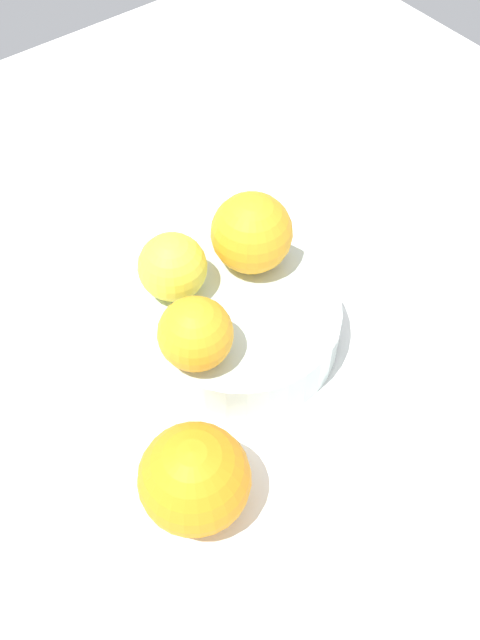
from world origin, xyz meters
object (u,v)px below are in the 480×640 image
(fruit_bowl, at_px, (240,324))
(orange_in_bowl_1, at_px, (195,334))
(orange_in_bowl_0, at_px, (252,233))
(orange_in_bowl_2, at_px, (172,267))
(side_plate, at_px, (428,534))
(orange_loose_0, at_px, (195,479))

(fruit_bowl, bearing_deg, orange_in_bowl_1, -71.64)
(orange_in_bowl_0, relative_size, orange_in_bowl_1, 1.19)
(orange_in_bowl_2, relative_size, side_plate, 0.45)
(orange_in_bowl_1, distance_m, orange_loose_0, 0.12)
(orange_in_bowl_2, bearing_deg, side_plate, 6.48)
(orange_in_bowl_0, distance_m, side_plate, 0.29)
(fruit_bowl, height_order, orange_loose_0, orange_loose_0)
(orange_in_bowl_1, xyz_separation_m, orange_in_bowl_2, (-0.07, 0.03, -0.00))
(orange_in_bowl_2, bearing_deg, orange_in_bowl_1, -20.35)
(orange_loose_0, bearing_deg, side_plate, 43.88)
(orange_in_bowl_0, height_order, side_plate, orange_in_bowl_0)
(orange_in_bowl_2, height_order, side_plate, orange_in_bowl_2)
(side_plate, bearing_deg, orange_in_bowl_1, -164.76)
(fruit_bowl, bearing_deg, side_plate, -0.30)
(orange_in_bowl_0, height_order, orange_in_bowl_1, orange_in_bowl_0)
(orange_in_bowl_0, xyz_separation_m, orange_loose_0, (0.15, -0.17, -0.04))
(orange_in_bowl_1, distance_m, side_plate, 0.24)
(fruit_bowl, relative_size, side_plate, 1.34)
(side_plate, bearing_deg, orange_loose_0, -136.12)
(orange_in_bowl_0, bearing_deg, fruit_bowl, -48.32)
(orange_in_bowl_2, bearing_deg, orange_loose_0, -29.98)
(orange_in_bowl_0, relative_size, orange_loose_0, 0.86)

